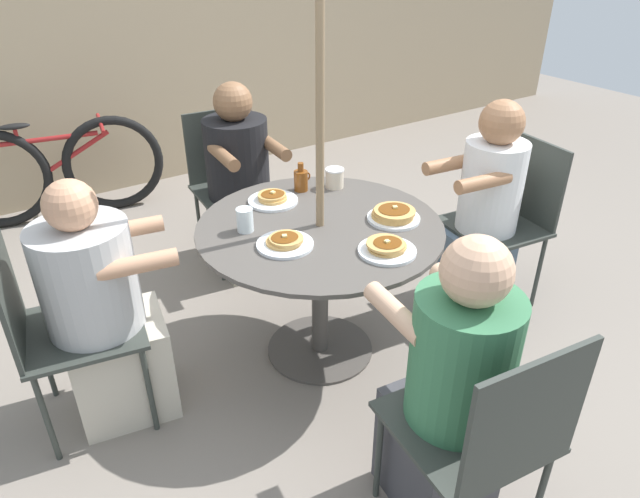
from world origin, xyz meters
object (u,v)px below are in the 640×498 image
Objects in this scene: diner_north at (241,189)px; syrup_bottle at (301,180)px; patio_chair_east at (55,321)px; pancake_plate_b at (273,199)px; coffee_cup at (335,178)px; patio_chair_north at (230,177)px; patio_chair_south at (487,431)px; diner_south at (451,396)px; patio_table at (320,253)px; pancake_plate_c at (285,242)px; pancake_plate_a at (387,248)px; patio_chair_west at (508,212)px; diner_east at (105,317)px; diner_west at (483,216)px; bicycle at (57,170)px; pancake_plate_d at (393,215)px; drinking_glass_a at (245,220)px.

diner_north reaches higher than syrup_bottle.
patio_chair_east reaches higher than pancake_plate_b.
patio_chair_north is at bearing 103.77° from coffee_cup.
patio_chair_south is 1.56m from syrup_bottle.
patio_table is at bearing 90.00° from diner_south.
pancake_plate_b is (0.07, 1.47, 0.21)m from patio_chair_south.
coffee_cup is (0.30, 0.31, 0.20)m from patio_table.
patio_chair_east reaches higher than pancake_plate_c.
diner_north is 0.65m from syrup_bottle.
pancake_plate_b reaches higher than pancake_plate_c.
patio_chair_north reaches higher than pancake_plate_a.
patio_chair_west is (1.28, 1.00, 0.00)m from patio_chair_south.
coffee_cup is (0.35, -0.02, 0.03)m from pancake_plate_b.
diner_east is at bearing 90.00° from patio_chair_east.
pancake_plate_c is at bearing -161.29° from patio_table.
diner_west is at bearing 133.84° from diner_north.
diner_east is 7.53× the size of syrup_bottle.
pancake_plate_c is 0.16× the size of bicycle.
syrup_bottle is (0.27, 1.52, 0.25)m from patio_chair_south.
patio_chair_north is 0.79× the size of diner_west.
diner_north reaches higher than patio_chair_east.
coffee_cup is (1.25, 0.14, 0.27)m from diner_east.
syrup_bottle reaches higher than pancake_plate_a.
diner_north is 0.74m from coffee_cup.
patio_table is at bearing 90.00° from patio_chair_north.
bicycle is (-1.69, 2.42, -0.18)m from diner_west.
bicycle is at bearing 117.03° from coffee_cup.
patio_chair_west is 3.80× the size of pancake_plate_d.
syrup_bottle is (0.04, -0.78, 0.25)m from patio_chair_north.
patio_chair_west reaches higher than pancake_plate_d.
patio_chair_west is 0.99m from coffee_cup.
bicycle reaches higher than patio_table.
patio_chair_north reaches higher than syrup_bottle.
bicycle is at bearing 108.56° from pancake_plate_b.
drinking_glass_a is at bearing 106.54° from diner_south.
patio_chair_north is at bearing 143.13° from diner_east.
patio_table is at bearing -24.21° from drinking_glass_a.
coffee_cup is at bearing 78.91° from diner_south.
drinking_glass_a is at bearing -69.10° from bicycle.
patio_chair_north is 2.30m from patio_chair_south.
patio_table is 4.62× the size of pancake_plate_b.
coffee_cup is at bearing 91.62° from pancake_plate_d.
patio_table is at bearing -133.67° from coffee_cup.
pancake_plate_a is at bearing 75.68° from patio_chair_east.
patio_chair_west is 1.49m from drinking_glass_a.
pancake_plate_b is at bearing 75.74° from patio_chair_west.
syrup_bottle is (0.06, -0.59, 0.26)m from diner_north.
drinking_glass_a is (0.65, -0.03, 0.28)m from diner_east.
diner_west is at bearing 49.66° from patio_chair_south.
diner_north reaches higher than patio_chair_west.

